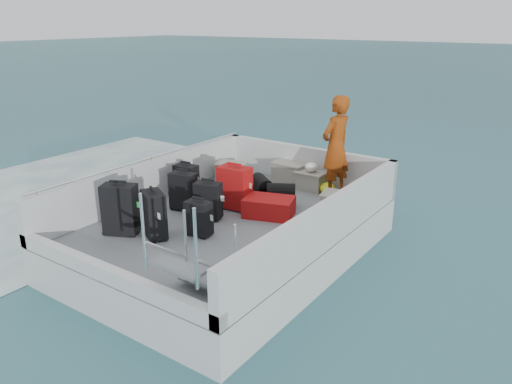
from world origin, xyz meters
TOP-DOWN VIEW (x-y plane):
  - ground at (0.00, 0.00)m, footprint 160.00×160.00m
  - wake_foam at (-4.80, 0.00)m, footprint 10.00×10.00m
  - ferry_hull at (0.00, 0.00)m, footprint 3.60×5.00m
  - deck at (0.00, 0.00)m, footprint 3.30×4.70m
  - deck_fittings at (0.35, -0.32)m, footprint 3.60×5.00m
  - suitcase_0 at (-0.98, -1.37)m, footprint 0.57×0.47m
  - suitcase_1 at (-0.91, -0.10)m, footprint 0.47×0.32m
  - suitcase_2 at (-1.31, 0.40)m, footprint 0.43×0.29m
  - suitcase_3 at (-0.48, -1.17)m, footprint 0.53×0.46m
  - suitcase_4 at (-0.30, -0.18)m, footprint 0.46×0.35m
  - suitcase_5 at (-0.24, 0.44)m, footprint 0.56×0.36m
  - suitcase_6 at (-0.00, -0.75)m, footprint 0.40×0.26m
  - suitcase_8 at (0.42, 0.49)m, footprint 0.91×0.74m
  - duffel_0 at (-0.84, 1.16)m, footprint 0.51×0.33m
  - duffel_1 at (-0.13, 1.09)m, footprint 0.60×0.56m
  - duffel_2 at (0.36, 0.95)m, footprint 0.56×0.50m
  - crate_0 at (-1.25, 1.64)m, footprint 0.63×0.53m
  - crate_1 at (-0.21, 2.20)m, footprint 0.65×0.47m
  - crate_2 at (0.32, 2.06)m, footprint 0.52×0.36m
  - crate_3 at (1.39, 1.14)m, footprint 0.66×0.52m
  - yellow_bag at (0.70, 2.00)m, footprint 0.28×0.26m
  - white_bag at (0.32, 2.06)m, footprint 0.24×0.24m
  - passenger at (0.81, 2.02)m, footprint 0.56×0.74m

SIDE VIEW (x-z plane):
  - ground at x=0.00m, z-range 0.00..0.00m
  - wake_foam at x=-4.80m, z-range 0.00..0.00m
  - ferry_hull at x=0.00m, z-range 0.00..0.60m
  - deck at x=0.00m, z-range 0.60..0.62m
  - yellow_bag at x=0.70m, z-range 0.62..0.84m
  - suitcase_8 at x=0.42m, z-range 0.62..0.93m
  - crate_2 at x=0.32m, z-range 0.62..0.93m
  - duffel_0 at x=-0.84m, z-range 0.62..0.94m
  - duffel_1 at x=-0.13m, z-range 0.62..0.94m
  - duffel_2 at x=0.36m, z-range 0.62..0.94m
  - crate_0 at x=-1.25m, z-range 0.62..0.95m
  - crate_3 at x=1.39m, z-range 0.62..0.98m
  - crate_1 at x=-0.21m, z-range 0.62..1.00m
  - suitcase_6 at x=0.00m, z-range 0.62..1.15m
  - suitcase_2 at x=-1.31m, z-range 0.62..1.21m
  - suitcase_4 at x=-0.30m, z-range 0.62..1.23m
  - suitcase_1 at x=-0.91m, z-range 0.62..1.27m
  - suitcase_3 at x=-0.48m, z-range 0.62..1.32m
  - suitcase_5 at x=-0.24m, z-range 0.62..1.35m
  - deck_fittings at x=0.35m, z-range 0.54..1.44m
  - suitcase_0 at x=-0.98m, z-range 0.62..1.39m
  - white_bag at x=0.32m, z-range 0.93..1.11m
  - passenger at x=0.81m, z-range 0.62..2.43m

